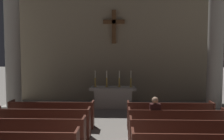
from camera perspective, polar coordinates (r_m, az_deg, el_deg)
name	(u,v)px	position (r m, az deg, el deg)	size (l,w,h in m)	color
pew_left_row_3	(30,134)	(7.25, -18.21, -13.73)	(2.97, 0.50, 0.95)	#4C2319
pew_left_row_4	(42,123)	(8.23, -15.59, -11.52)	(2.97, 0.50, 0.95)	#4C2319
pew_left_row_5	(52,114)	(9.23, -13.56, -9.77)	(2.97, 0.50, 0.95)	#4C2319
pew_right_row_3	(186,136)	(7.05, 16.53, -14.21)	(2.97, 0.50, 0.95)	#4C2319
pew_right_row_4	(177,124)	(8.05, 14.55, -11.84)	(2.97, 0.50, 0.95)	#4C2319
pew_right_row_5	(170,115)	(9.07, 13.04, -10.00)	(2.97, 0.50, 0.95)	#4C2319
column_left_second	(12,42)	(12.39, -21.77, 6.02)	(1.02, 1.02, 6.46)	#ADA89E
column_right_second	(216,41)	(12.14, 22.58, 6.04)	(1.02, 1.02, 6.46)	#ADA89E
altar	(113,97)	(11.99, 0.22, -6.15)	(2.20, 0.90, 1.01)	#A8A399
candlestick_outer_left	(95,82)	(11.93, -3.86, -2.65)	(0.16, 0.16, 0.78)	#B79338
candlestick_inner_left	(107,82)	(11.89, -1.22, -2.67)	(0.16, 0.16, 0.78)	#B79338
candlestick_inner_right	(119,82)	(11.87, 1.67, -2.68)	(0.16, 0.16, 0.78)	#B79338
candlestick_outer_right	(131,82)	(11.89, 4.33, -2.68)	(0.16, 0.16, 0.78)	#B79338
apse_with_cross	(114,34)	(13.72, 0.46, 8.23)	(10.30, 0.46, 7.30)	gray
lone_worshipper	(155,117)	(7.92, 9.68, -10.44)	(0.32, 0.43, 1.32)	#26262B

